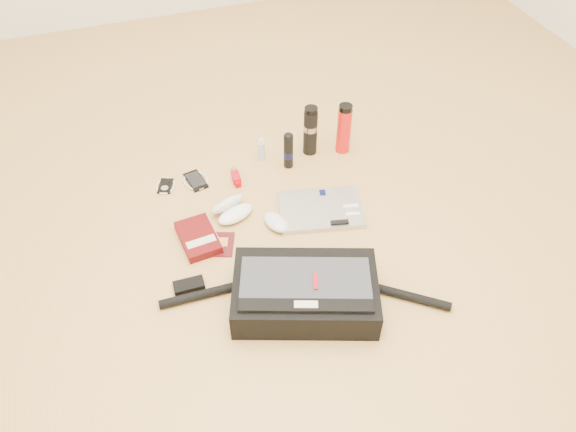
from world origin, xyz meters
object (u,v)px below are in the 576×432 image
(book, at_px, (199,238))
(thermos_black, at_px, (310,130))
(messenger_bag, at_px, (304,292))
(thermos_red, at_px, (344,129))
(laptop, at_px, (321,209))

(book, height_order, thermos_black, thermos_black)
(messenger_bag, xyz_separation_m, thermos_red, (0.45, 0.73, 0.05))
(thermos_black, relative_size, thermos_red, 0.99)
(messenger_bag, relative_size, thermos_red, 4.00)
(messenger_bag, xyz_separation_m, book, (-0.28, 0.40, -0.04))
(thermos_black, bearing_deg, messenger_bag, -112.02)
(laptop, height_order, thermos_black, thermos_black)
(book, distance_m, thermos_black, 0.70)
(messenger_bag, distance_m, book, 0.49)
(thermos_black, xyz_separation_m, thermos_red, (0.14, -0.04, -0.00))
(messenger_bag, distance_m, thermos_red, 0.86)
(laptop, bearing_deg, thermos_black, 89.13)
(book, height_order, thermos_red, thermos_red)
(messenger_bag, relative_size, laptop, 2.56)
(book, bearing_deg, messenger_bag, -60.98)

